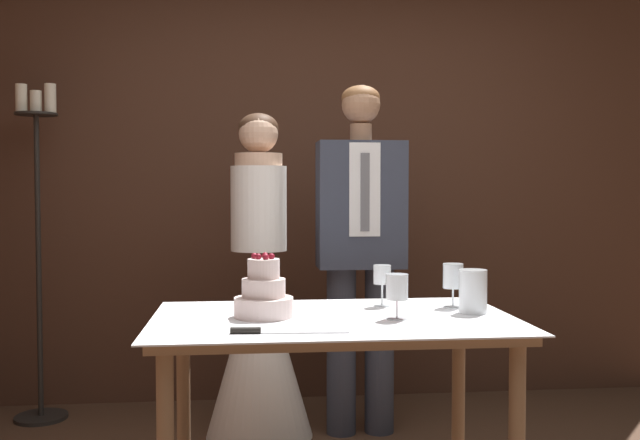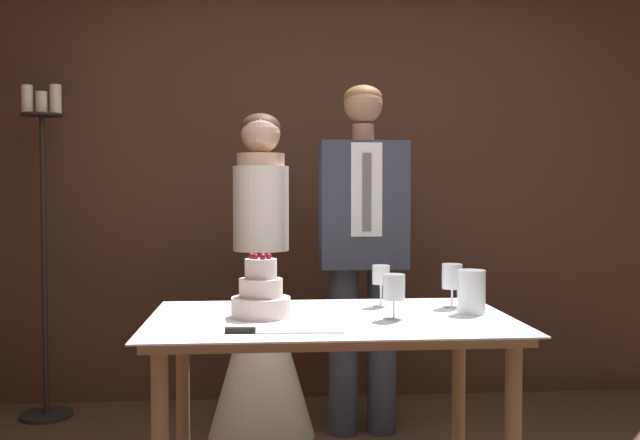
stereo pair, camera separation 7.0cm
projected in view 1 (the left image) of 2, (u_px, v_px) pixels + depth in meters
The scene contains 11 objects.
wall_back at pixel (316, 169), 4.30m from camera, with size 4.47×0.12×2.74m, color #472B1E.
cake_table at pixel (333, 341), 2.65m from camera, with size 1.34×0.84×0.78m.
tiered_cake at pixel (264, 295), 2.64m from camera, with size 0.22×0.22×0.24m.
cake_knife at pixel (266, 331), 2.34m from camera, with size 0.39×0.05×0.02m.
wine_glass_near at pixel (382, 276), 2.89m from camera, with size 0.07×0.07×0.17m.
wine_glass_middle at pixel (453, 278), 2.86m from camera, with size 0.08×0.08×0.18m.
wine_glass_far at pixel (397, 289), 2.59m from camera, with size 0.08×0.08×0.17m.
hurricane_candle at pixel (473, 292), 2.73m from camera, with size 0.11×0.11×0.17m.
bride at pixel (259, 319), 3.59m from camera, with size 0.54×0.54×1.63m.
groom at pixel (361, 240), 3.62m from camera, with size 0.44×0.25×1.78m.
candle_stand at pixel (38, 246), 3.84m from camera, with size 0.28×0.28×1.82m.
Camera 1 is at (-0.42, -2.30, 1.25)m, focal length 40.00 mm.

